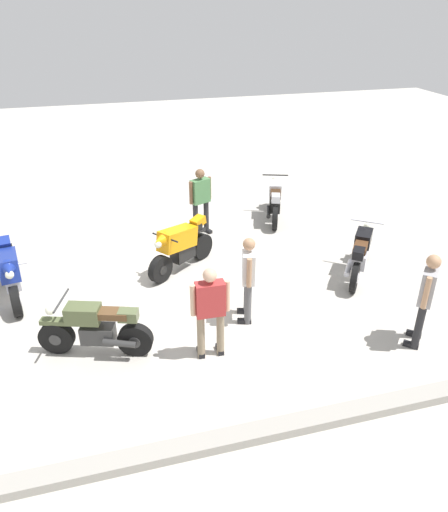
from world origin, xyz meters
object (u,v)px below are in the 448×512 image
(motorcycle_olive_vintage, at_px, (95,330))
(person_in_gray_shirt, at_px, (426,294))
(motorcycle_silver_cruiser, at_px, (275,200))
(person_in_green_shirt, at_px, (201,197))
(motorcycle_orange_sportbike, at_px, (181,245))
(person_in_white_shirt, at_px, (248,274))
(motorcycle_blue_sportbike, at_px, (10,272))
(person_in_red_shirt, at_px, (210,308))
(motorcycle_black_cruiser, at_px, (360,254))

(motorcycle_olive_vintage, bearing_deg, person_in_gray_shirt, -173.90)
(motorcycle_silver_cruiser, height_order, person_in_green_shirt, person_in_green_shirt)
(motorcycle_olive_vintage, relative_size, person_in_green_shirt, 1.11)
(motorcycle_orange_sportbike, xyz_separation_m, motorcycle_silver_cruiser, (-2.98, -2.12, -0.07))
(motorcycle_olive_vintage, bearing_deg, person_in_white_shirt, -155.21)
(motorcycle_orange_sportbike, height_order, person_in_white_shirt, person_in_white_shirt)
(motorcycle_blue_sportbike, height_order, person_in_green_shirt, person_in_green_shirt)
(motorcycle_silver_cruiser, relative_size, person_in_red_shirt, 1.19)
(motorcycle_orange_sportbike, relative_size, motorcycle_black_cruiser, 0.95)
(motorcycle_orange_sportbike, relative_size, person_in_gray_shirt, 0.95)
(motorcycle_olive_vintage, distance_m, motorcycle_orange_sportbike, 3.15)
(motorcycle_orange_sportbike, xyz_separation_m, motorcycle_black_cruiser, (-3.68, 1.26, -0.07))
(motorcycle_orange_sportbike, distance_m, person_in_red_shirt, 3.07)
(person_in_green_shirt, bearing_deg, motorcycle_black_cruiser, 19.65)
(motorcycle_olive_vintage, height_order, person_in_white_shirt, person_in_white_shirt)
(motorcycle_olive_vintage, bearing_deg, motorcycle_black_cruiser, -149.36)
(motorcycle_black_cruiser, bearing_deg, person_in_gray_shirt, -147.63)
(motorcycle_black_cruiser, relative_size, person_in_red_shirt, 1.03)
(person_in_green_shirt, height_order, person_in_gray_shirt, person_in_gray_shirt)
(motorcycle_olive_vintage, relative_size, motorcycle_blue_sportbike, 0.97)
(motorcycle_blue_sportbike, distance_m, person_in_red_shirt, 4.40)
(person_in_gray_shirt, bearing_deg, person_in_white_shirt, 12.78)
(motorcycle_black_cruiser, xyz_separation_m, person_in_red_shirt, (3.76, 1.79, 0.45))
(person_in_red_shirt, distance_m, person_in_gray_shirt, 3.63)
(motorcycle_blue_sportbike, bearing_deg, person_in_gray_shirt, 54.57)
(motorcycle_blue_sportbike, bearing_deg, motorcycle_silver_cruiser, 100.87)
(motorcycle_olive_vintage, distance_m, person_in_green_shirt, 5.05)
(motorcycle_silver_cruiser, bearing_deg, motorcycle_black_cruiser, -148.96)
(motorcycle_orange_sportbike, bearing_deg, motorcycle_silver_cruiser, 177.35)
(motorcycle_olive_vintage, xyz_separation_m, motorcycle_blue_sportbike, (1.54, -2.22, 0.11))
(motorcycle_orange_sportbike, xyz_separation_m, person_in_green_shirt, (-0.85, -1.71, 0.39))
(motorcycle_olive_vintage, relative_size, person_in_red_shirt, 1.12)
(motorcycle_orange_sportbike, bearing_deg, motorcycle_olive_vintage, 14.06)
(motorcycle_silver_cruiser, distance_m, person_in_white_shirt, 4.81)
(motorcycle_black_cruiser, height_order, motorcycle_silver_cruiser, same)
(person_in_gray_shirt, bearing_deg, motorcycle_orange_sportbike, -4.17)
(motorcycle_orange_sportbike, distance_m, motorcycle_black_cruiser, 3.89)
(motorcycle_silver_cruiser, relative_size, person_in_white_shirt, 1.20)
(motorcycle_black_cruiser, xyz_separation_m, motorcycle_blue_sportbike, (7.15, -1.00, 0.07))
(person_in_white_shirt, bearing_deg, motorcycle_olive_vintage, 21.84)
(person_in_gray_shirt, relative_size, person_in_white_shirt, 1.04)
(person_in_red_shirt, bearing_deg, motorcycle_blue_sportbike, 52.06)
(motorcycle_olive_vintage, bearing_deg, motorcycle_orange_sportbike, -109.51)
(person_in_green_shirt, relative_size, person_in_gray_shirt, 0.98)
(motorcycle_black_cruiser, relative_size, person_in_white_shirt, 1.04)
(motorcycle_black_cruiser, height_order, person_in_red_shirt, person_in_red_shirt)
(motorcycle_orange_sportbike, height_order, motorcycle_silver_cruiser, motorcycle_orange_sportbike)
(person_in_green_shirt, bearing_deg, motorcycle_orange_sportbike, -50.37)
(person_in_red_shirt, relative_size, person_in_white_shirt, 1.01)
(motorcycle_orange_sportbike, relative_size, person_in_white_shirt, 0.98)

